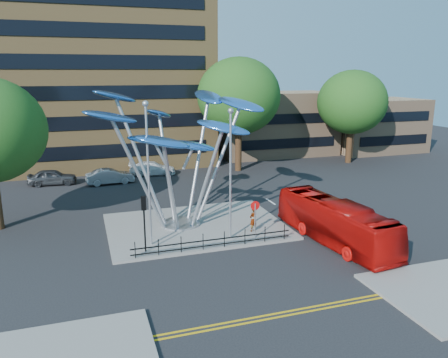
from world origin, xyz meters
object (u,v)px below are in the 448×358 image
object	(u,v)px
tree_right	(239,96)
street_lamp_right	(230,163)
red_bus	(335,222)
traffic_light_island	(144,212)
parked_car_right	(152,168)
street_lamp_left	(148,162)
pedestrian	(253,220)
leaf_sculpture	(176,128)
no_entry_sign_island	(255,213)
parked_car_mid	(110,176)
tree_far	(352,102)
parked_car_left	(52,177)

from	to	relation	value
tree_right	street_lamp_right	world-z (taller)	tree_right
red_bus	tree_right	bearing A→B (deg)	80.58
traffic_light_island	parked_car_right	world-z (taller)	traffic_light_island
parked_car_right	street_lamp_left	bearing A→B (deg)	179.72
red_bus	parked_car_right	world-z (taller)	red_bus
street_lamp_left	traffic_light_island	xyz separation A→B (m)	(-0.50, -1.00, -2.74)
pedestrian	leaf_sculpture	bearing A→B (deg)	-56.72
street_lamp_left	no_entry_sign_island	world-z (taller)	street_lamp_left
street_lamp_left	parked_car_mid	size ratio (longest dim) A/B	1.97
street_lamp_right	leaf_sculpture	bearing A→B (deg)	124.91
tree_far	parked_car_mid	distance (m)	28.55
no_entry_sign_island	parked_car_mid	xyz separation A→B (m)	(-7.78, 17.82, -1.08)
traffic_light_island	tree_right	bearing A→B (deg)	56.31
parked_car_left	parked_car_mid	world-z (taller)	parked_car_left
no_entry_sign_island	leaf_sculpture	bearing A→B (deg)	134.33
tree_right	parked_car_right	bearing A→B (deg)	174.92
no_entry_sign_island	parked_car_left	xyz separation A→B (m)	(-13.05, 19.21, -1.06)
street_lamp_left	street_lamp_right	world-z (taller)	street_lamp_left
parked_car_right	tree_far	bearing A→B (deg)	-82.84
pedestrian	parked_car_left	world-z (taller)	pedestrian
parked_car_right	pedestrian	bearing A→B (deg)	-160.08
street_lamp_left	parked_car_right	world-z (taller)	street_lamp_left
tree_right	traffic_light_island	bearing A→B (deg)	-123.69
street_lamp_left	red_bus	size ratio (longest dim) A/B	0.89
tree_right	pedestrian	size ratio (longest dim) A/B	7.48
red_bus	street_lamp_right	bearing A→B (deg)	152.43
parked_car_right	no_entry_sign_island	bearing A→B (deg)	-161.64
street_lamp_right	parked_car_right	bearing A→B (deg)	95.13
street_lamp_right	traffic_light_island	size ratio (longest dim) A/B	2.42
tree_right	traffic_light_island	world-z (taller)	tree_right
tree_right	traffic_light_island	size ratio (longest dim) A/B	3.54
parked_car_left	street_lamp_right	bearing A→B (deg)	-144.02
leaf_sculpture	traffic_light_island	size ratio (longest dim) A/B	3.71
tree_right	red_bus	xyz separation A→B (m)	(-1.40, -21.45, -6.66)
tree_far	street_lamp_right	xyz separation A→B (m)	(-21.50, -19.00, -2.01)
tree_far	no_entry_sign_island	world-z (taller)	tree_far
tree_right	leaf_sculpture	bearing A→B (deg)	-123.31
traffic_light_island	pedestrian	bearing A→B (deg)	9.08
tree_right	no_entry_sign_island	world-z (taller)	tree_right
tree_far	pedestrian	world-z (taller)	tree_far
leaf_sculpture	no_entry_sign_island	xyz separation A→B (m)	(4.07, -4.16, -5.06)
pedestrian	parked_car_right	size ratio (longest dim) A/B	0.34
parked_car_left	parked_car_mid	distance (m)	5.46
street_lamp_right	pedestrian	xyz separation A→B (m)	(1.85, 0.67, -4.14)
street_lamp_left	no_entry_sign_island	distance (m)	7.47
traffic_light_island	pedestrian	world-z (taller)	traffic_light_island
tree_far	parked_car_left	bearing A→B (deg)	-179.53
red_bus	parked_car_mid	world-z (taller)	red_bus
street_lamp_left	parked_car_left	size ratio (longest dim) A/B	1.99
street_lamp_right	no_entry_sign_island	world-z (taller)	street_lamp_right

